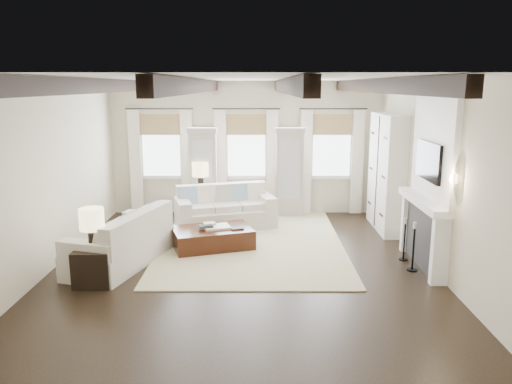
{
  "coord_description": "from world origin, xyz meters",
  "views": [
    {
      "loc": [
        0.26,
        -8.25,
        3.09
      ],
      "look_at": [
        0.24,
        0.8,
        1.15
      ],
      "focal_mm": 35.0,
      "sensor_mm": 36.0,
      "label": 1
    }
  ],
  "objects_px": {
    "sofa_back": "(225,210)",
    "ottoman": "(213,238)",
    "side_table_front": "(95,266)",
    "side_table_back": "(201,203)",
    "sofa_left": "(124,243)"
  },
  "relations": [
    {
      "from": "side_table_back",
      "to": "ottoman",
      "type": "bearing_deg",
      "value": -78.68
    },
    {
      "from": "sofa_back",
      "to": "side_table_back",
      "type": "distance_m",
      "value": 1.04
    },
    {
      "from": "sofa_back",
      "to": "ottoman",
      "type": "relative_size",
      "value": 1.57
    },
    {
      "from": "ottoman",
      "to": "side_table_back",
      "type": "xyz_separation_m",
      "value": [
        -0.47,
        2.36,
        0.13
      ]
    },
    {
      "from": "side_table_front",
      "to": "sofa_left",
      "type": "bearing_deg",
      "value": 75.62
    },
    {
      "from": "sofa_left",
      "to": "side_table_back",
      "type": "relative_size",
      "value": 3.65
    },
    {
      "from": "side_table_front",
      "to": "sofa_back",
      "type": "bearing_deg",
      "value": 60.98
    },
    {
      "from": "sofa_back",
      "to": "sofa_left",
      "type": "relative_size",
      "value": 0.97
    },
    {
      "from": "side_table_front",
      "to": "side_table_back",
      "type": "height_order",
      "value": "side_table_back"
    },
    {
      "from": "sofa_back",
      "to": "side_table_front",
      "type": "height_order",
      "value": "sofa_back"
    },
    {
      "from": "sofa_left",
      "to": "side_table_back",
      "type": "bearing_deg",
      "value": 72.98
    },
    {
      "from": "sofa_left",
      "to": "side_table_back",
      "type": "distance_m",
      "value": 3.4
    },
    {
      "from": "sofa_back",
      "to": "sofa_left",
      "type": "xyz_separation_m",
      "value": [
        -1.61,
        -2.41,
        0.02
      ]
    },
    {
      "from": "sofa_back",
      "to": "ottoman",
      "type": "xyz_separation_m",
      "value": [
        -0.14,
        -1.51,
        -0.18
      ]
    },
    {
      "from": "side_table_front",
      "to": "side_table_back",
      "type": "relative_size",
      "value": 0.89
    }
  ]
}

